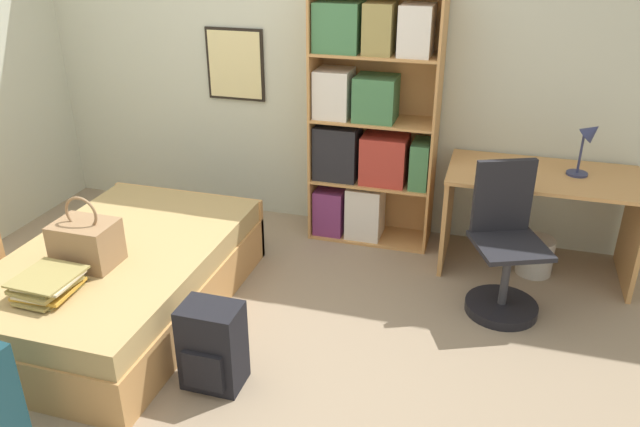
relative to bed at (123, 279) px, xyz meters
The scene contains 11 objects.
ground_plane 0.67m from the bed, ahead, with size 14.00×14.00×0.00m, color gray.
wall_back 2.06m from the bed, 68.92° to the left, with size 10.00×0.09×2.60m.
bed is the anchor object (origin of this frame).
handbag 0.42m from the bed, 101.74° to the right, with size 0.34×0.25×0.42m.
book_stack_on_bed 0.62m from the bed, 94.89° to the right, with size 0.31×0.36×0.11m.
bookcase 1.96m from the bed, 49.63° to the left, with size 0.89×0.36×1.85m.
desk 2.75m from the bed, 27.32° to the left, with size 1.24×0.66×0.71m.
desk_lamp 3.05m from the bed, 25.96° to the left, with size 0.18×0.14×0.38m.
desk_chair 2.34m from the bed, 16.93° to the left, with size 0.53×0.53×0.94m.
backpack 0.96m from the bed, 29.91° to the right, with size 0.31×0.25×0.47m.
waste_bin 2.73m from the bed, 25.88° to the left, with size 0.24×0.24×0.26m.
Camera 1 is at (1.46, -2.79, 2.22)m, focal length 35.00 mm.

